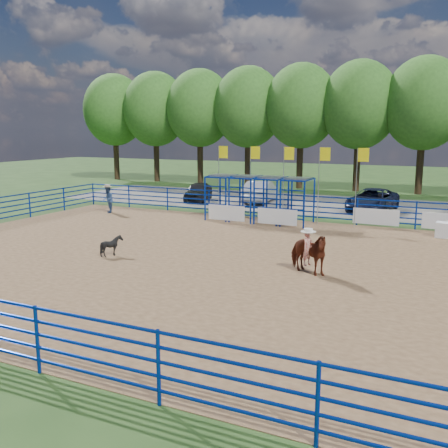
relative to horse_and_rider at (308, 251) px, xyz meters
The scene contains 12 objects.
ground 3.25m from the horse_and_rider, behind, with size 120.00×120.00×0.00m, color #335321.
arena_dirt 3.25m from the horse_and_rider, behind, with size 30.00×20.00×0.02m, color olive.
gravel_strip 17.61m from the horse_and_rider, 100.23° to the left, with size 40.00×10.00×0.01m, color slate.
horse_and_rider is the anchor object (origin of this frame).
calf 8.03m from the horse_and_rider, behind, with size 0.69×0.78×0.86m, color black.
spectator_cowboy 16.94m from the horse_and_rider, 152.22° to the left, with size 0.99×1.03×1.73m.
car_a 19.82m from the horse_and_rider, 129.28° to the left, with size 1.58×3.93×1.34m, color black.
car_b 18.39m from the horse_and_rider, 116.07° to the left, with size 1.63×4.66×1.54m, color #96989E.
car_c 15.60m from the horse_and_rider, 90.45° to the left, with size 2.37×5.14×1.43m, color black.
perimeter_fence 3.14m from the horse_and_rider, behind, with size 30.10×20.10×1.50m.
chute_assembly 10.44m from the horse_and_rider, 118.79° to the left, with size 19.32×2.41×4.20m.
treeline 27.32m from the horse_and_rider, 96.77° to the left, with size 56.40×6.40×11.24m.
Camera 1 is at (7.73, -17.28, 5.08)m, focal length 40.00 mm.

